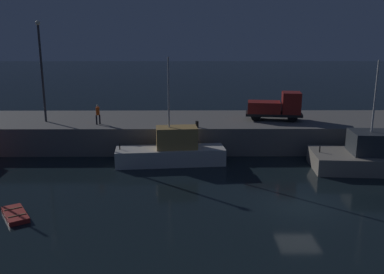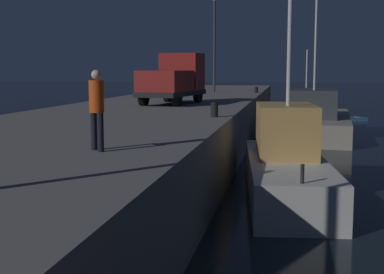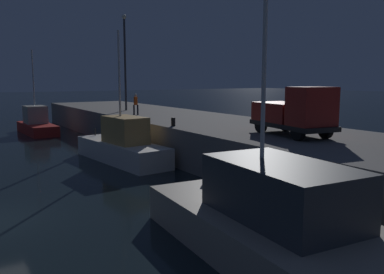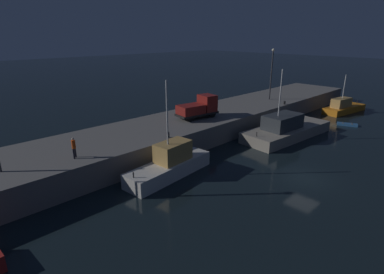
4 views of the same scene
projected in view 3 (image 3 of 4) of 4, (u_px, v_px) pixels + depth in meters
name	position (u px, v px, depth m)	size (l,w,h in m)	color
pier_quay	(283.00, 153.00, 23.90)	(72.17, 9.20, 2.45)	slate
fishing_trawler_red	(37.00, 124.00, 41.28)	(7.37, 2.70, 8.38)	red
fishing_boat_blue	(123.00, 146.00, 27.24)	(9.01, 3.35, 8.63)	silver
fishing_boat_white	(300.00, 236.00, 11.86)	(13.28, 5.42, 8.46)	gray
lamp_post_west	(125.00, 56.00, 39.16)	(0.44, 0.44, 9.09)	#38383D
utility_truck	(295.00, 113.00, 21.90)	(5.47, 2.84, 2.68)	black
dockworker	(136.00, 103.00, 34.76)	(0.46, 0.46, 1.78)	black
bollard_central	(173.00, 122.00, 26.70)	(0.28, 0.28, 0.56)	black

